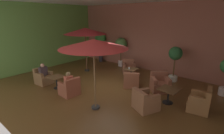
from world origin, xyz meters
The scene contains 21 objects.
ground_plane centered at (0.00, 0.00, -0.01)m, with size 11.29×8.35×0.02m, color brown.
wall_back_brick centered at (0.00, 4.14, 2.08)m, with size 11.29×0.08×4.17m, color #A15E4B.
wall_left_accent centered at (-5.60, 0.00, 2.08)m, with size 0.08×8.35×4.17m, color #669A46.
cafe_table_front_left centered at (0.06, 2.00, 0.46)m, with size 0.69×0.69×0.60m.
armchair_front_left_north centered at (0.65, 1.13, 0.30)m, with size 1.06×1.07×0.79m.
armchair_front_left_east centered at (-0.64, 2.77, 0.32)m, with size 1.01×1.01×0.86m.
cafe_table_front_right centered at (2.74, 0.67, 0.46)m, with size 0.79×0.79×0.60m.
armchair_front_right_north centered at (2.27, -0.36, 0.32)m, with size 1.04×1.05×0.81m.
armchair_front_right_east centered at (3.87, 0.83, 0.33)m, with size 0.82×0.84×0.92m.
armchair_front_right_south centered at (1.99, 1.53, 0.33)m, with size 1.11×1.11×0.88m.
cafe_table_mid_center centered at (-1.99, -1.38, 0.47)m, with size 0.69×0.69×0.60m.
armchair_mid_center_north centered at (-0.91, -1.42, 0.31)m, with size 0.74×0.77×0.82m.
armchair_mid_center_east centered at (-3.06, -1.48, 0.32)m, with size 0.80×0.77×0.82m.
patio_umbrella_tall_red centered at (-2.93, 1.41, 2.51)m, with size 2.58×2.58×2.71m.
patio_umbrella_center_beige centered at (0.78, -1.51, 2.46)m, with size 2.40×2.40×2.63m.
potted_tree_mid_left centered at (1.99, 3.19, 1.31)m, with size 0.70×0.70×1.88m.
potted_tree_mid_right centered at (-3.86, 3.71, 1.66)m, with size 0.84×0.84×2.20m.
potted_tree_right_corner centered at (-1.92, 3.67, 1.46)m, with size 0.83×0.83×1.98m.
patron_blue_shirt centered at (-0.95, -1.42, 0.71)m, with size 0.24×0.34×0.65m.
patron_by_window centered at (-3.02, -1.47, 0.73)m, with size 0.25×0.41×0.64m.
iced_drink_cup centered at (0.01, 1.88, 0.66)m, with size 0.08×0.08×0.11m, color silver.
Camera 1 is at (4.95, -5.52, 3.38)m, focal length 27.10 mm.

